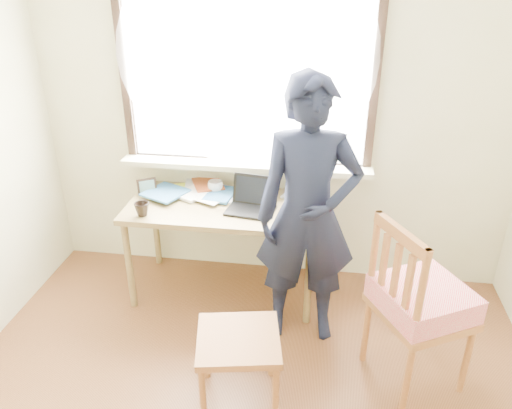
# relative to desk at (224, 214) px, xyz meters

# --- Properties ---
(room_shell) EXTENTS (3.52, 4.02, 2.61)m
(room_shell) POSITION_rel_desk_xyz_m (0.29, -1.43, 0.98)
(room_shell) COLOR beige
(room_shell) RESTS_ON ground
(desk) EXTENTS (1.36, 0.68, 0.73)m
(desk) POSITION_rel_desk_xyz_m (0.00, 0.00, 0.00)
(desk) COLOR olive
(desk) RESTS_ON ground
(laptop) EXTENTS (0.36, 0.31, 0.22)m
(laptop) POSITION_rel_desk_xyz_m (0.21, -0.03, 0.13)
(laptop) COLOR black
(laptop) RESTS_ON desk
(mug_white) EXTENTS (0.16, 0.16, 0.09)m
(mug_white) POSITION_rel_desk_xyz_m (-0.10, 0.20, 0.12)
(mug_white) COLOR white
(mug_white) RESTS_ON desk
(mug_dark) EXTENTS (0.13, 0.13, 0.10)m
(mug_dark) POSITION_rel_desk_xyz_m (-0.51, -0.24, 0.12)
(mug_dark) COLOR black
(mug_dark) RESTS_ON desk
(mouse) EXTENTS (0.10, 0.07, 0.04)m
(mouse) POSITION_rel_desk_xyz_m (0.46, -0.10, 0.09)
(mouse) COLOR black
(mouse) RESTS_ON desk
(desk_clutter) EXTENTS (0.93, 0.53, 0.05)m
(desk_clutter) POSITION_rel_desk_xyz_m (-0.42, 0.20, 0.10)
(desk_clutter) COLOR #E3ED37
(desk_clutter) RESTS_ON desk
(book_a) EXTENTS (0.22, 0.27, 0.02)m
(book_a) POSITION_rel_desk_xyz_m (-0.36, 0.27, 0.09)
(book_a) COLOR white
(book_a) RESTS_ON desk
(book_b) EXTENTS (0.28, 0.32, 0.02)m
(book_b) POSITION_rel_desk_xyz_m (0.44, 0.28, 0.09)
(book_b) COLOR white
(book_b) RESTS_ON desk
(picture_frame) EXTENTS (0.13, 0.08, 0.11)m
(picture_frame) POSITION_rel_desk_xyz_m (-0.60, 0.10, 0.13)
(picture_frame) COLOR black
(picture_frame) RESTS_ON desk
(work_chair) EXTENTS (0.52, 0.50, 0.46)m
(work_chair) POSITION_rel_desk_xyz_m (0.29, -1.04, -0.27)
(work_chair) COLOR #A16434
(work_chair) RESTS_ON ground
(side_chair) EXTENTS (0.65, 0.66, 1.06)m
(side_chair) POSITION_rel_desk_xyz_m (1.27, -0.71, -0.10)
(side_chair) COLOR #A16434
(side_chair) RESTS_ON ground
(person) EXTENTS (0.68, 0.47, 1.75)m
(person) POSITION_rel_desk_xyz_m (0.61, -0.36, 0.22)
(person) COLOR black
(person) RESTS_ON ground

